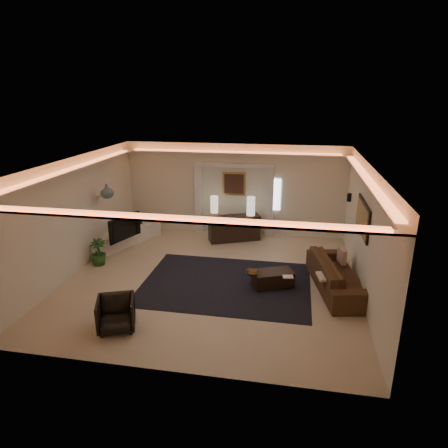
% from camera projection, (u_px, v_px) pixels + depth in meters
% --- Properties ---
extents(floor, '(7.00, 7.00, 0.00)m').
position_uv_depth(floor, '(212.00, 279.00, 9.86)').
color(floor, '#CCB58D').
rests_on(floor, ground).
extents(ceiling, '(7.00, 7.00, 0.00)m').
position_uv_depth(ceiling, '(211.00, 162.00, 8.95)').
color(ceiling, white).
rests_on(ceiling, ground).
extents(wall_back, '(7.00, 0.00, 7.00)m').
position_uv_depth(wall_back, '(234.00, 190.00, 12.67)').
color(wall_back, silver).
rests_on(wall_back, ground).
extents(wall_front, '(7.00, 0.00, 7.00)m').
position_uv_depth(wall_front, '(164.00, 293.00, 6.14)').
color(wall_front, silver).
rests_on(wall_front, ground).
extents(wall_left, '(0.00, 7.00, 7.00)m').
position_uv_depth(wall_left, '(76.00, 216.00, 10.00)').
color(wall_left, silver).
rests_on(wall_left, ground).
extents(wall_right, '(0.00, 7.00, 7.00)m').
position_uv_depth(wall_right, '(365.00, 232.00, 8.81)').
color(wall_right, silver).
rests_on(wall_right, ground).
extents(cove_soffit, '(7.00, 7.00, 0.04)m').
position_uv_depth(cove_soffit, '(211.00, 175.00, 9.04)').
color(cove_soffit, silver).
rests_on(cove_soffit, ceiling).
extents(daylight_slit, '(0.25, 0.03, 1.00)m').
position_uv_depth(daylight_slit, '(276.00, 195.00, 12.46)').
color(daylight_slit, white).
rests_on(daylight_slit, wall_back).
extents(area_rug, '(4.00, 3.00, 0.01)m').
position_uv_depth(area_rug, '(226.00, 283.00, 9.61)').
color(area_rug, black).
rests_on(area_rug, ground).
extents(pilaster_left, '(0.22, 0.20, 2.20)m').
position_uv_depth(pilaster_left, '(199.00, 199.00, 12.89)').
color(pilaster_left, silver).
rests_on(pilaster_left, ground).
extents(pilaster_right, '(0.22, 0.20, 2.20)m').
position_uv_depth(pilaster_right, '(270.00, 203.00, 12.50)').
color(pilaster_right, silver).
rests_on(pilaster_right, ground).
extents(alcove_header, '(2.52, 0.20, 0.12)m').
position_uv_depth(alcove_header, '(234.00, 165.00, 12.33)').
color(alcove_header, silver).
rests_on(alcove_header, wall_back).
extents(painting_frame, '(0.74, 0.04, 0.74)m').
position_uv_depth(painting_frame, '(234.00, 184.00, 12.58)').
color(painting_frame, tan).
rests_on(painting_frame, wall_back).
extents(painting_canvas, '(0.62, 0.02, 0.62)m').
position_uv_depth(painting_canvas, '(234.00, 184.00, 12.56)').
color(painting_canvas, '#4C2D1E').
rests_on(painting_canvas, wall_back).
extents(art_panel_frame, '(0.04, 1.64, 0.74)m').
position_uv_depth(art_panel_frame, '(363.00, 217.00, 9.02)').
color(art_panel_frame, black).
rests_on(art_panel_frame, wall_right).
extents(art_panel_gold, '(0.02, 1.50, 0.62)m').
position_uv_depth(art_panel_gold, '(362.00, 217.00, 9.02)').
color(art_panel_gold, tan).
rests_on(art_panel_gold, wall_right).
extents(wall_sconce, '(0.12, 0.12, 0.22)m').
position_uv_depth(wall_sconce, '(349.00, 197.00, 10.81)').
color(wall_sconce, black).
rests_on(wall_sconce, wall_right).
extents(wall_niche, '(0.10, 0.55, 0.04)m').
position_uv_depth(wall_niche, '(103.00, 195.00, 11.24)').
color(wall_niche, silver).
rests_on(wall_niche, wall_left).
extents(console, '(1.63, 1.08, 0.78)m').
position_uv_depth(console, '(234.00, 228.00, 12.31)').
color(console, black).
rests_on(console, ground).
extents(lamp_left, '(0.28, 0.28, 0.54)m').
position_uv_depth(lamp_left, '(214.00, 204.00, 12.44)').
color(lamp_left, '#FFF1C1').
rests_on(lamp_left, console).
extents(lamp_right, '(0.31, 0.31, 0.58)m').
position_uv_depth(lamp_right, '(251.00, 206.00, 12.19)').
color(lamp_right, silver).
rests_on(lamp_right, console).
extents(media_ledge, '(1.69, 2.69, 0.50)m').
position_uv_depth(media_ledge, '(123.00, 237.00, 12.02)').
color(media_ledge, silver).
rests_on(media_ledge, ground).
extents(tv, '(1.15, 0.55, 0.67)m').
position_uv_depth(tv, '(122.00, 228.00, 11.15)').
color(tv, black).
rests_on(tv, media_ledge).
extents(figurine, '(0.14, 0.14, 0.33)m').
position_uv_depth(figurine, '(140.00, 219.00, 12.44)').
color(figurine, '#302012').
rests_on(figurine, media_ledge).
extents(ginger_jar, '(0.44, 0.44, 0.38)m').
position_uv_depth(ginger_jar, '(107.00, 191.00, 10.75)').
color(ginger_jar, slate).
rests_on(ginger_jar, wall_niche).
extents(plant, '(0.48, 0.48, 0.73)m').
position_uv_depth(plant, '(98.00, 252.00, 10.57)').
color(plant, '#244F1F').
rests_on(plant, ground).
extents(sofa, '(2.62, 1.44, 0.72)m').
position_uv_depth(sofa, '(339.00, 275.00, 9.24)').
color(sofa, '#3B2818').
rests_on(sofa, ground).
extents(throw_blanket, '(0.60, 0.53, 0.06)m').
position_uv_depth(throw_blanket, '(330.00, 276.00, 8.73)').
color(throw_blanket, beige).
rests_on(throw_blanket, sofa).
extents(throw_pillow, '(0.20, 0.39, 0.37)m').
position_uv_depth(throw_pillow, '(342.00, 256.00, 9.85)').
color(throw_pillow, tan).
rests_on(throw_pillow, sofa).
extents(coffee_table, '(1.06, 0.83, 0.35)m').
position_uv_depth(coffee_table, '(273.00, 278.00, 9.43)').
color(coffee_table, black).
rests_on(coffee_table, ground).
extents(bowl, '(0.34, 0.34, 0.08)m').
position_uv_depth(bowl, '(252.00, 272.00, 9.20)').
color(bowl, '#422B16').
rests_on(bowl, coffee_table).
extents(magazine, '(0.26, 0.20, 0.03)m').
position_uv_depth(magazine, '(288.00, 276.00, 9.06)').
color(magazine, white).
rests_on(magazine, coffee_table).
extents(armchair, '(0.91, 0.92, 0.65)m').
position_uv_depth(armchair, '(116.00, 314.00, 7.68)').
color(armchair, black).
rests_on(armchair, ground).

